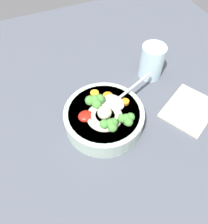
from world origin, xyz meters
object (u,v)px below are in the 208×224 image
(drinking_glass, at_px, (152,62))
(folded_napkin, at_px, (189,109))
(soup_bowl, at_px, (104,118))
(noodle_pile, at_px, (104,116))
(soup_spoon, at_px, (118,99))

(drinking_glass, height_order, folded_napkin, drinking_glass)
(soup_bowl, relative_size, folded_napkin, 1.40)
(soup_bowl, xyz_separation_m, drinking_glass, (0.21, 0.12, 0.03))
(soup_bowl, height_order, folded_napkin, soup_bowl)
(noodle_pile, xyz_separation_m, soup_spoon, (0.05, 0.04, -0.00))
(soup_bowl, height_order, noodle_pile, noodle_pile)
(soup_spoon, bearing_deg, drinking_glass, 9.42)
(noodle_pile, xyz_separation_m, drinking_glass, (0.22, 0.13, -0.01))
(soup_bowl, bearing_deg, soup_spoon, 21.83)
(soup_spoon, relative_size, drinking_glass, 1.61)
(soup_bowl, xyz_separation_m, folded_napkin, (0.24, -0.05, -0.02))
(noodle_pile, relative_size, drinking_glass, 0.92)
(soup_bowl, distance_m, soup_spoon, 0.06)
(soup_bowl, relative_size, soup_spoon, 1.20)
(soup_bowl, height_order, drinking_glass, drinking_glass)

